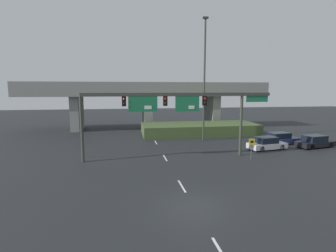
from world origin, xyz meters
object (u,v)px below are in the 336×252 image
Objects in this scene: parked_sedan_near_right at (267,144)px; parked_sedan_mid_right at (280,139)px; highway_light_pole_near at (204,78)px; speed_limit_sign at (252,146)px; signal_gantry at (175,105)px; parked_sedan_far_right at (315,142)px.

parked_sedan_mid_right is at bearing 28.45° from parked_sedan_near_right.
speed_limit_sign is at bearing -79.85° from highway_light_pole_near.
signal_gantry is at bearing 166.74° from speed_limit_sign.
parked_sedan_far_right is at bearing -46.69° from parked_sedan_mid_right.
parked_sedan_near_right is at bearing -48.45° from highway_light_pole_near.
signal_gantry is 4.09× the size of parked_sedan_near_right.
speed_limit_sign is 0.42× the size of parked_sedan_far_right.
signal_gantry reaches higher than parked_sedan_far_right.
speed_limit_sign is (7.38, -1.74, -3.99)m from signal_gantry.
parked_sedan_far_right is (3.08, -2.44, -0.01)m from parked_sedan_mid_right.
signal_gantry is 8.56m from speed_limit_sign.
parked_sedan_mid_right is at bearing -23.46° from highway_light_pole_near.
parked_sedan_near_right reaches higher than parked_sedan_far_right.
highway_light_pole_near is at bearing 141.44° from parked_sedan_far_right.
parked_sedan_mid_right is at bearing 41.78° from speed_limit_sign.
parked_sedan_mid_right is at bearing 130.79° from parked_sedan_far_right.
signal_gantry is 15.82m from parked_sedan_mid_right.
signal_gantry is 3.76× the size of parked_sedan_far_right.
parked_sedan_near_right is at bearing 44.70° from speed_limit_sign.
parked_sedan_mid_right is (7.03, 6.28, -0.72)m from speed_limit_sign.
parked_sedan_mid_right reaches higher than parked_sedan_far_right.
speed_limit_sign is at bearing -146.49° from parked_sedan_mid_right.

